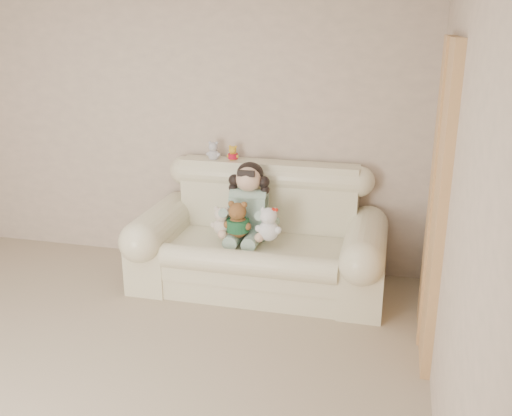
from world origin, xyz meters
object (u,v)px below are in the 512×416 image
object	(u,v)px
seated_child	(249,200)
white_cat	(269,220)
sofa	(259,231)
cream_teddy	(222,218)
brown_teddy	(238,216)

from	to	relation	value
seated_child	white_cat	bearing A→B (deg)	-48.00
seated_child	white_cat	size ratio (longest dim) A/B	1.96
sofa	cream_teddy	size ratio (longest dim) A/B	7.24
sofa	cream_teddy	distance (m)	0.34
white_cat	cream_teddy	bearing A→B (deg)	169.09
brown_teddy	cream_teddy	distance (m)	0.15
sofa	seated_child	distance (m)	0.27
sofa	cream_teddy	xyz separation A→B (m)	(-0.29, -0.12, 0.13)
sofa	seated_child	world-z (taller)	seated_child
seated_child	brown_teddy	bearing A→B (deg)	-101.60
sofa	white_cat	bearing A→B (deg)	-51.41
seated_child	white_cat	xyz separation A→B (m)	(0.22, -0.23, -0.08)
sofa	white_cat	distance (m)	0.24
brown_teddy	white_cat	distance (m)	0.26
brown_teddy	white_cat	world-z (taller)	brown_teddy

